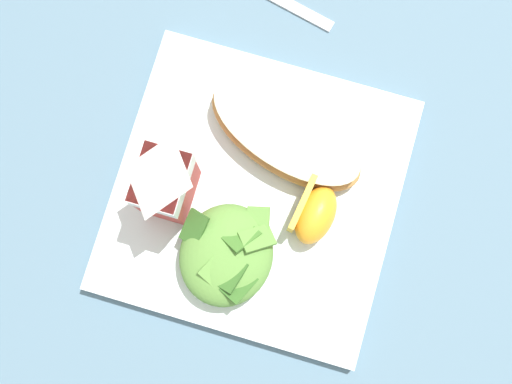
# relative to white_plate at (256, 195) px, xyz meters

# --- Properties ---
(ground) EXTENTS (3.00, 3.00, 0.00)m
(ground) POSITION_rel_white_plate_xyz_m (0.00, 0.00, -0.01)
(ground) COLOR slate
(white_plate) EXTENTS (0.28, 0.28, 0.02)m
(white_plate) POSITION_rel_white_plate_xyz_m (0.00, 0.00, 0.00)
(white_plate) COLOR silver
(white_plate) RESTS_ON ground
(cheesy_pizza_bread) EXTENTS (0.13, 0.19, 0.04)m
(cheesy_pizza_bread) POSITION_rel_white_plate_xyz_m (0.06, -0.01, 0.03)
(cheesy_pizza_bread) COLOR #B77F42
(cheesy_pizza_bread) RESTS_ON white_plate
(green_salad_pile) EXTENTS (0.11, 0.09, 0.05)m
(green_salad_pile) POSITION_rel_white_plate_xyz_m (-0.07, 0.01, 0.03)
(green_salad_pile) COLOR #5B8E3D
(green_salad_pile) RESTS_ON white_plate
(milk_carton) EXTENTS (0.06, 0.04, 0.11)m
(milk_carton) POSITION_rel_white_plate_xyz_m (-0.02, 0.08, 0.07)
(milk_carton) COLOR #B7332D
(milk_carton) RESTS_ON white_plate
(orange_wedge_front) EXTENTS (0.06, 0.05, 0.04)m
(orange_wedge_front) POSITION_rel_white_plate_xyz_m (-0.01, -0.06, 0.03)
(orange_wedge_front) COLOR orange
(orange_wedge_front) RESTS_ON white_plate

